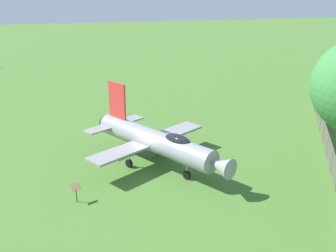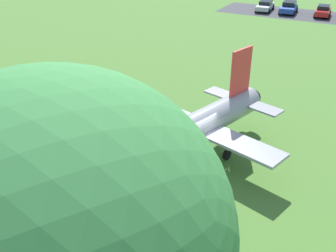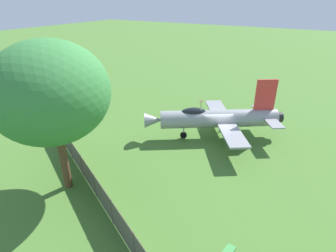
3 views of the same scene
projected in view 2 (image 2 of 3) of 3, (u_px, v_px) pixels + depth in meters
The scene contains 8 objects.
ground_plane at pixel (194, 156), 21.74m from camera, with size 200.00×200.00×0.00m, color #47722D.
parking_strip at pixel (335, 18), 51.95m from camera, with size 31.67×8.00×0.00m, color #38383D.
display_jet at pixel (191, 128), 20.61m from camera, with size 11.33×9.13×5.37m.
shade_tree at pixel (59, 228), 7.28m from camera, with size 6.68×7.05×9.71m.
info_plaque at pixel (113, 108), 25.29m from camera, with size 0.61×0.71×1.14m.
parked_car_red at pixel (323, 11), 52.36m from camera, with size 3.82×4.31×1.45m.
parked_car_blue at pixel (289, 7), 54.30m from camera, with size 4.26×4.83×1.56m.
parked_car_silver at pixel (265, 5), 55.76m from camera, with size 4.29×4.93×1.37m.
Camera 2 is at (5.20, 17.64, 11.81)m, focal length 41.28 mm.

